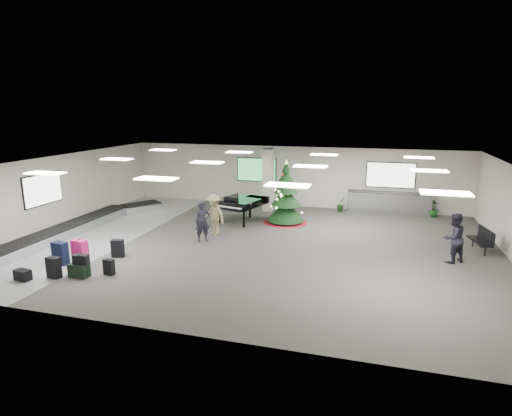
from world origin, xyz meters
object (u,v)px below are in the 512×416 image
(grand_piano, at_px, (240,202))
(traveler_a, at_px, (203,222))
(traveler_b, at_px, (214,215))
(potted_plant_left, at_px, (341,204))
(potted_plant_right, at_px, (433,208))
(service_counter, at_px, (389,203))
(traveler_bench, at_px, (454,238))
(christmas_tree, at_px, (286,201))
(bench, at_px, (483,239))
(baggage_carousel, at_px, (84,225))
(pink_suitcase, at_px, (80,251))

(grand_piano, height_order, traveler_a, traveler_a)
(traveler_b, relative_size, potted_plant_left, 2.07)
(potted_plant_left, bearing_deg, potted_plant_right, 2.45)
(service_counter, height_order, traveler_bench, traveler_bench)
(christmas_tree, height_order, potted_plant_right, christmas_tree)
(traveler_bench, bearing_deg, service_counter, -110.52)
(grand_piano, height_order, bench, grand_piano)
(traveler_a, bearing_deg, potted_plant_left, 18.86)
(traveler_b, bearing_deg, christmas_tree, 73.53)
(service_counter, xyz_separation_m, grand_piano, (-6.70, -3.55, 0.36))
(grand_piano, xyz_separation_m, potted_plant_left, (4.36, 3.21, -0.49))
(grand_piano, height_order, traveler_b, traveler_b)
(bench, xyz_separation_m, traveler_a, (-10.43, -1.70, 0.32))
(christmas_tree, bearing_deg, traveler_bench, -28.40)
(service_counter, height_order, potted_plant_left, service_counter)
(bench, bearing_deg, potted_plant_right, 92.83)
(service_counter, relative_size, traveler_b, 2.34)
(traveler_b, relative_size, traveler_bench, 0.99)
(baggage_carousel, bearing_deg, grand_piano, 27.42)
(grand_piano, relative_size, potted_plant_right, 2.97)
(service_counter, distance_m, traveler_bench, 7.00)
(bench, height_order, traveler_b, traveler_b)
(grand_piano, relative_size, traveler_bench, 1.50)
(pink_suitcase, bearing_deg, traveler_b, 61.28)
(baggage_carousel, bearing_deg, potted_plant_left, 31.34)
(service_counter, bearing_deg, traveler_a, -136.36)
(baggage_carousel, bearing_deg, potted_plant_right, 23.85)
(christmas_tree, height_order, grand_piano, christmas_tree)
(baggage_carousel, height_order, traveler_a, traveler_a)
(service_counter, xyz_separation_m, christmas_tree, (-4.62, -3.13, 0.46))
(baggage_carousel, distance_m, grand_piano, 6.95)
(pink_suitcase, distance_m, traveler_b, 5.44)
(service_counter, relative_size, traveler_bench, 2.33)
(bench, bearing_deg, traveler_a, 178.73)
(bench, height_order, traveler_a, traveler_a)
(service_counter, height_order, christmas_tree, christmas_tree)
(potted_plant_left, bearing_deg, pink_suitcase, -129.07)
(grand_piano, xyz_separation_m, traveler_bench, (8.69, -3.16, -0.04))
(grand_piano, relative_size, potted_plant_left, 3.12)
(bench, distance_m, traveler_b, 10.35)
(baggage_carousel, relative_size, bench, 6.80)
(service_counter, distance_m, potted_plant_right, 2.06)
(bench, relative_size, potted_plant_right, 1.63)
(christmas_tree, bearing_deg, potted_plant_left, 50.73)
(grand_piano, height_order, potted_plant_right, grand_piano)
(potted_plant_right, bearing_deg, pink_suitcase, -140.97)
(service_counter, relative_size, grand_piano, 1.55)
(christmas_tree, bearing_deg, pink_suitcase, -129.00)
(bench, bearing_deg, traveler_bench, -139.44)
(service_counter, distance_m, traveler_b, 9.20)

